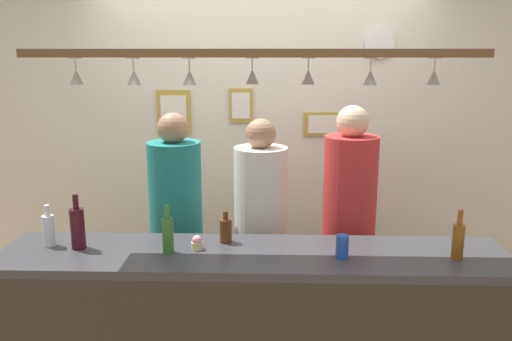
# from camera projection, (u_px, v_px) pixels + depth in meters

# --- Properties ---
(back_wall) EXTENTS (4.40, 0.06, 2.60)m
(back_wall) POSITION_uv_depth(u_px,v_px,m) (260.00, 147.00, 4.08)
(back_wall) COLOR silver
(back_wall) RESTS_ON ground_plane
(bar_counter) EXTENTS (2.70, 0.55, 1.00)m
(bar_counter) POSITION_uv_depth(u_px,v_px,m) (252.00, 322.00, 2.66)
(bar_counter) COLOR #38383D
(bar_counter) RESTS_ON ground_plane
(overhead_glass_rack) EXTENTS (2.20, 0.36, 0.04)m
(overhead_glass_rack) POSITION_uv_depth(u_px,v_px,m) (253.00, 53.00, 2.55)
(overhead_glass_rack) COLOR brown
(hanging_wineglass_far_left) EXTENTS (0.07, 0.07, 0.13)m
(hanging_wineglass_far_left) POSITION_uv_depth(u_px,v_px,m) (76.00, 76.00, 2.58)
(hanging_wineglass_far_left) COLOR silver
(hanging_wineglass_far_left) RESTS_ON overhead_glass_rack
(hanging_wineglass_left) EXTENTS (0.07, 0.07, 0.13)m
(hanging_wineglass_left) POSITION_uv_depth(u_px,v_px,m) (134.00, 76.00, 2.53)
(hanging_wineglass_left) COLOR silver
(hanging_wineglass_left) RESTS_ON overhead_glass_rack
(hanging_wineglass_center_left) EXTENTS (0.07, 0.07, 0.13)m
(hanging_wineglass_center_left) POSITION_uv_depth(u_px,v_px,m) (190.00, 76.00, 2.54)
(hanging_wineglass_center_left) COLOR silver
(hanging_wineglass_center_left) RESTS_ON overhead_glass_rack
(hanging_wineglass_center) EXTENTS (0.07, 0.07, 0.13)m
(hanging_wineglass_center) POSITION_uv_depth(u_px,v_px,m) (252.00, 76.00, 2.62)
(hanging_wineglass_center) COLOR silver
(hanging_wineglass_center) RESTS_ON overhead_glass_rack
(hanging_wineglass_center_right) EXTENTS (0.07, 0.07, 0.13)m
(hanging_wineglass_center_right) POSITION_uv_depth(u_px,v_px,m) (308.00, 76.00, 2.61)
(hanging_wineglass_center_right) COLOR silver
(hanging_wineglass_center_right) RESTS_ON overhead_glass_rack
(hanging_wineglass_right) EXTENTS (0.07, 0.07, 0.13)m
(hanging_wineglass_right) POSITION_uv_depth(u_px,v_px,m) (370.00, 76.00, 2.53)
(hanging_wineglass_right) COLOR silver
(hanging_wineglass_right) RESTS_ON overhead_glass_rack
(hanging_wineglass_far_right) EXTENTS (0.07, 0.07, 0.13)m
(hanging_wineglass_far_right) POSITION_uv_depth(u_px,v_px,m) (434.00, 76.00, 2.56)
(hanging_wineglass_far_right) COLOR silver
(hanging_wineglass_far_right) RESTS_ON overhead_glass_rack
(person_left_teal_shirt) EXTENTS (0.34, 0.34, 1.66)m
(person_left_teal_shirt) POSITION_uv_depth(u_px,v_px,m) (176.00, 214.00, 3.35)
(person_left_teal_shirt) COLOR #2D334C
(person_left_teal_shirt) RESTS_ON ground_plane
(person_middle_white_patterned_shirt) EXTENTS (0.34, 0.34, 1.63)m
(person_middle_white_patterned_shirt) POSITION_uv_depth(u_px,v_px,m) (261.00, 219.00, 3.34)
(person_middle_white_patterned_shirt) COLOR #2D334C
(person_middle_white_patterned_shirt) RESTS_ON ground_plane
(person_right_red_shirt) EXTENTS (0.34, 0.34, 1.71)m
(person_right_red_shirt) POSITION_uv_depth(u_px,v_px,m) (349.00, 211.00, 3.31)
(person_right_red_shirt) COLOR #2D334C
(person_right_red_shirt) RESTS_ON ground_plane
(bottle_beer_amber_tall) EXTENTS (0.06, 0.06, 0.26)m
(bottle_beer_amber_tall) POSITION_uv_depth(u_px,v_px,m) (458.00, 240.00, 2.62)
(bottle_beer_amber_tall) COLOR brown
(bottle_beer_amber_tall) RESTS_ON bar_counter
(bottle_beer_green_import) EXTENTS (0.06, 0.06, 0.26)m
(bottle_beer_green_import) POSITION_uv_depth(u_px,v_px,m) (168.00, 234.00, 2.70)
(bottle_beer_green_import) COLOR #336B2D
(bottle_beer_green_import) RESTS_ON bar_counter
(bottle_soda_clear) EXTENTS (0.06, 0.06, 0.23)m
(bottle_soda_clear) POSITION_uv_depth(u_px,v_px,m) (49.00, 230.00, 2.80)
(bottle_soda_clear) COLOR silver
(bottle_soda_clear) RESTS_ON bar_counter
(bottle_wine_dark_red) EXTENTS (0.08, 0.08, 0.30)m
(bottle_wine_dark_red) POSITION_uv_depth(u_px,v_px,m) (78.00, 227.00, 2.76)
(bottle_wine_dark_red) COLOR #380F19
(bottle_wine_dark_red) RESTS_ON bar_counter
(bottle_beer_brown_stubby) EXTENTS (0.07, 0.07, 0.18)m
(bottle_beer_brown_stubby) POSITION_uv_depth(u_px,v_px,m) (226.00, 230.00, 2.86)
(bottle_beer_brown_stubby) COLOR #512D14
(bottle_beer_brown_stubby) RESTS_ON bar_counter
(drink_can) EXTENTS (0.07, 0.07, 0.12)m
(drink_can) POSITION_uv_depth(u_px,v_px,m) (342.00, 247.00, 2.64)
(drink_can) COLOR #1E4CB2
(drink_can) RESTS_ON bar_counter
(cupcake) EXTENTS (0.06, 0.06, 0.08)m
(cupcake) POSITION_uv_depth(u_px,v_px,m) (197.00, 243.00, 2.76)
(cupcake) COLOR beige
(cupcake) RESTS_ON bar_counter
(picture_frame_crest) EXTENTS (0.18, 0.02, 0.26)m
(picture_frame_crest) POSITION_uv_depth(u_px,v_px,m) (241.00, 106.00, 3.97)
(picture_frame_crest) COLOR #B29338
(picture_frame_crest) RESTS_ON back_wall
(picture_frame_caricature) EXTENTS (0.26, 0.02, 0.34)m
(picture_frame_caricature) POSITION_uv_depth(u_px,v_px,m) (174.00, 112.00, 4.00)
(picture_frame_caricature) COLOR #B29338
(picture_frame_caricature) RESTS_ON back_wall
(picture_frame_lower_pair) EXTENTS (0.30, 0.02, 0.18)m
(picture_frame_lower_pair) POSITION_uv_depth(u_px,v_px,m) (323.00, 124.00, 3.98)
(picture_frame_lower_pair) COLOR #B29338
(picture_frame_lower_pair) RESTS_ON back_wall
(wall_clock) EXTENTS (0.22, 0.03, 0.22)m
(wall_clock) POSITION_uv_depth(u_px,v_px,m) (379.00, 44.00, 3.82)
(wall_clock) COLOR white
(wall_clock) RESTS_ON back_wall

